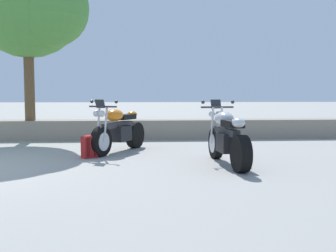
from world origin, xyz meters
TOP-DOWN VIEW (x-y plane):
  - stone_wall at (0.00, 4.80)m, footprint 36.00×0.80m
  - motorcycle_orange_near_left at (3.12, 2.14)m, footprint 1.18×1.88m
  - motorcycle_silver_centre at (5.17, 0.40)m, footprint 0.67×2.07m
  - rider_backpack at (2.57, 1.36)m, footprint 0.35×0.34m
  - leafy_tree_mid_left at (0.69, 4.57)m, footprint 3.33×3.17m

SIDE VIEW (x-z plane):
  - rider_backpack at x=2.57m, z-range 0.01..0.48m
  - stone_wall at x=0.00m, z-range 0.00..0.55m
  - motorcycle_orange_near_left at x=3.12m, z-range -0.10..1.07m
  - motorcycle_silver_centre at x=5.17m, z-range -0.10..1.07m
  - leafy_tree_mid_left at x=0.69m, z-range 1.34..6.25m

